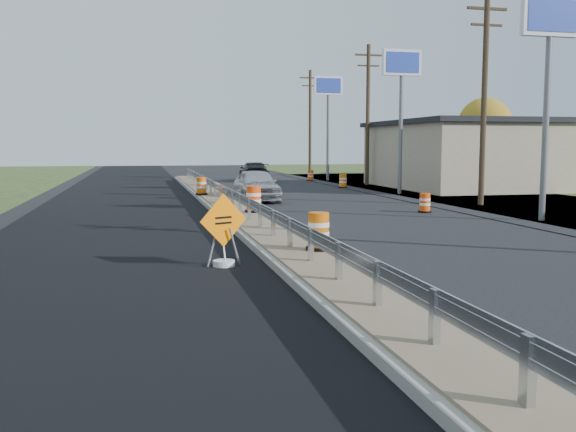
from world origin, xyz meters
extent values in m
plane|color=black|center=(0.00, 0.00, 0.00)|extent=(140.00, 140.00, 0.00)
cube|color=black|center=(-4.40, 10.00, 0.01)|extent=(7.20, 120.00, 0.01)
cube|color=gray|center=(0.00, 8.00, 0.09)|extent=(1.60, 55.00, 0.18)
cube|color=brown|center=(0.00, 8.00, 0.20)|extent=(1.25, 55.00, 0.05)
cube|color=silver|center=(0.00, -12.00, 0.58)|extent=(0.10, 0.15, 0.70)
cube|color=silver|center=(0.00, -10.00, 0.58)|extent=(0.10, 0.15, 0.70)
cube|color=silver|center=(0.00, -8.00, 0.58)|extent=(0.10, 0.15, 0.70)
cube|color=silver|center=(0.00, -6.00, 0.58)|extent=(0.10, 0.15, 0.70)
cube|color=silver|center=(0.00, -4.00, 0.58)|extent=(0.10, 0.15, 0.70)
cube|color=silver|center=(0.00, -2.00, 0.58)|extent=(0.10, 0.15, 0.70)
cube|color=silver|center=(0.00, 0.00, 0.58)|extent=(0.10, 0.15, 0.70)
cube|color=silver|center=(0.00, 2.00, 0.58)|extent=(0.10, 0.15, 0.70)
cube|color=silver|center=(0.00, 4.00, 0.58)|extent=(0.10, 0.15, 0.70)
cube|color=silver|center=(0.00, 6.00, 0.58)|extent=(0.10, 0.15, 0.70)
cube|color=silver|center=(0.00, 8.00, 0.58)|extent=(0.10, 0.15, 0.70)
cube|color=silver|center=(0.00, 10.00, 0.58)|extent=(0.10, 0.15, 0.70)
cube|color=silver|center=(0.00, 12.00, 0.58)|extent=(0.10, 0.15, 0.70)
cube|color=silver|center=(0.00, 14.00, 0.58)|extent=(0.10, 0.15, 0.70)
cube|color=silver|center=(0.00, 16.00, 0.58)|extent=(0.10, 0.15, 0.70)
cube|color=silver|center=(0.00, 18.00, 0.58)|extent=(0.10, 0.15, 0.70)
cube|color=silver|center=(0.00, 20.00, 0.58)|extent=(0.10, 0.15, 0.70)
cube|color=silver|center=(0.00, 22.00, 0.58)|extent=(0.10, 0.15, 0.70)
cube|color=silver|center=(0.00, 24.00, 0.58)|extent=(0.10, 0.15, 0.70)
cube|color=silver|center=(0.00, 26.00, 0.58)|extent=(0.10, 0.15, 0.70)
cube|color=silver|center=(0.00, 28.00, 0.58)|extent=(0.10, 0.15, 0.70)
cube|color=silver|center=(0.00, 30.00, 0.58)|extent=(0.10, 0.15, 0.70)
cube|color=silver|center=(0.00, 32.00, 0.58)|extent=(0.10, 0.15, 0.70)
cube|color=silver|center=(0.00, 9.00, 0.78)|extent=(0.04, 46.00, 0.34)
cube|color=silver|center=(0.00, 9.00, 0.70)|extent=(0.06, 46.00, 0.03)
cube|color=silver|center=(0.00, 9.00, 0.86)|extent=(0.06, 46.00, 0.03)
cube|color=tan|center=(21.00, 20.00, 2.00)|extent=(18.00, 12.00, 4.00)
cube|color=black|center=(21.00, 20.00, 4.12)|extent=(18.50, 12.50, 0.30)
cube|color=black|center=(12.05, 20.00, 1.60)|extent=(0.08, 7.20, 2.20)
cylinder|color=slate|center=(10.50, 3.00, 3.40)|extent=(0.22, 0.22, 6.80)
cube|color=white|center=(10.50, 3.00, 7.20)|extent=(2.20, 0.25, 1.40)
cube|color=#263FB2|center=(10.50, 3.00, 7.20)|extent=(1.90, 0.30, 1.10)
cylinder|color=slate|center=(10.50, 16.00, 3.40)|extent=(0.22, 0.22, 6.80)
cube|color=white|center=(10.50, 16.00, 7.20)|extent=(2.20, 0.25, 1.40)
cube|color=#263FB2|center=(10.50, 16.00, 7.20)|extent=(1.90, 0.30, 1.10)
cylinder|color=slate|center=(10.50, 30.00, 3.40)|extent=(0.22, 0.22, 6.80)
cube|color=white|center=(10.50, 30.00, 7.20)|extent=(2.20, 0.25, 1.40)
cube|color=#263FB2|center=(10.50, 30.00, 7.20)|extent=(1.90, 0.30, 1.10)
cylinder|color=#473523|center=(11.50, 9.00, 4.70)|extent=(0.26, 0.26, 9.40)
cube|color=#473523|center=(11.50, 9.00, 8.70)|extent=(1.90, 0.12, 0.12)
cube|color=#473523|center=(11.50, 9.00, 8.00)|extent=(1.50, 0.10, 0.10)
cylinder|color=#473523|center=(11.50, 24.00, 4.70)|extent=(0.26, 0.26, 9.40)
cube|color=#473523|center=(11.50, 24.00, 8.70)|extent=(1.90, 0.12, 0.12)
cube|color=#473523|center=(11.50, 24.00, 8.00)|extent=(1.50, 0.10, 0.10)
cylinder|color=#473523|center=(11.50, 39.00, 4.70)|extent=(0.26, 0.26, 9.40)
cube|color=#473523|center=(11.50, 39.00, 8.70)|extent=(1.90, 0.12, 0.12)
cube|color=#473523|center=(11.50, 39.00, 8.00)|extent=(1.50, 0.10, 0.10)
cylinder|color=#473523|center=(26.00, 34.00, 1.54)|extent=(0.36, 0.36, 3.08)
sphere|color=#AA8C24|center=(26.00, 34.00, 4.55)|extent=(4.62, 4.62, 4.62)
cylinder|color=white|center=(-1.78, -3.06, 0.07)|extent=(0.50, 0.50, 0.14)
cube|color=slate|center=(-2.03, -3.06, 0.45)|extent=(0.28, 0.16, 0.87)
cube|color=slate|center=(-1.53, -3.06, 0.45)|extent=(0.28, 0.16, 0.87)
cube|color=slate|center=(-1.78, -3.02, 0.45)|extent=(0.12, 0.22, 0.88)
cube|color=orange|center=(-1.78, -3.06, 1.06)|extent=(1.10, 0.52, 1.20)
cube|color=black|center=(-1.78, -3.08, 1.12)|extent=(0.39, 0.18, 0.04)
cube|color=black|center=(-1.78, -3.08, 0.99)|extent=(0.39, 0.18, 0.04)
cylinder|color=black|center=(0.55, -2.67, 0.27)|extent=(0.62, 0.62, 0.08)
cylinder|color=#DF6209|center=(0.55, -2.67, 0.70)|extent=(0.49, 0.49, 0.86)
cylinder|color=white|center=(0.55, -2.67, 0.85)|extent=(0.51, 0.51, 0.11)
cylinder|color=white|center=(0.55, -2.67, 0.62)|extent=(0.51, 0.51, 0.11)
cylinder|color=black|center=(0.55, 6.24, 0.27)|extent=(0.67, 0.67, 0.09)
cylinder|color=#FD460A|center=(0.55, 6.24, 0.74)|extent=(0.53, 0.53, 0.93)
cylinder|color=white|center=(0.55, 6.24, 0.90)|extent=(0.55, 0.55, 0.12)
cylinder|color=white|center=(0.55, 6.24, 0.65)|extent=(0.55, 0.55, 0.12)
cylinder|color=black|center=(-0.55, 15.20, 0.27)|extent=(0.60, 0.60, 0.08)
cylinder|color=#FE5F0A|center=(-0.55, 15.20, 0.69)|extent=(0.48, 0.48, 0.84)
cylinder|color=white|center=(-0.55, 15.20, 0.83)|extent=(0.49, 0.49, 0.11)
cylinder|color=white|center=(-0.55, 15.20, 0.61)|extent=(0.49, 0.49, 0.11)
cylinder|color=black|center=(7.69, 6.72, 0.04)|extent=(0.54, 0.54, 0.07)
cylinder|color=#F84B0A|center=(7.69, 6.72, 0.41)|extent=(0.43, 0.43, 0.75)
cylinder|color=white|center=(7.69, 6.72, 0.54)|extent=(0.44, 0.44, 0.10)
cylinder|color=white|center=(7.69, 6.72, 0.34)|extent=(0.44, 0.44, 0.10)
cylinder|color=black|center=(9.13, 21.96, 0.04)|extent=(0.59, 0.59, 0.08)
cylinder|color=orange|center=(9.13, 21.96, 0.46)|extent=(0.47, 0.47, 0.83)
cylinder|color=white|center=(9.13, 21.96, 0.59)|extent=(0.49, 0.49, 0.11)
cylinder|color=white|center=(9.13, 21.96, 0.38)|extent=(0.49, 0.49, 0.11)
cylinder|color=black|center=(9.20, 30.22, 0.04)|extent=(0.56, 0.56, 0.07)
cylinder|color=#FF4F0A|center=(9.20, 30.22, 0.43)|extent=(0.44, 0.44, 0.78)
cylinder|color=white|center=(9.20, 30.22, 0.56)|extent=(0.46, 0.46, 0.10)
cylinder|color=white|center=(9.20, 30.22, 0.35)|extent=(0.46, 0.46, 0.10)
imported|color=silver|center=(2.00, 13.63, 0.78)|extent=(1.85, 4.60, 1.57)
imported|color=black|center=(4.92, 30.88, 0.72)|extent=(2.47, 5.13, 1.44)
camera|label=1|loc=(-3.59, -17.27, 2.73)|focal=40.00mm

